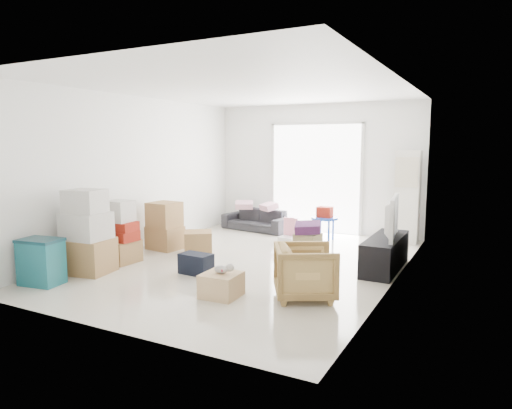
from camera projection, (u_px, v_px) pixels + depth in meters
The scene contains 21 objects.
room_shell at pixel (248, 177), 7.06m from camera, with size 4.98×6.48×3.18m.
sliding_door at pixel (315, 173), 9.69m from camera, with size 2.10×0.04×2.33m.
ac_tower at pixel (407, 197), 8.55m from camera, with size 0.45×0.30×1.75m, color silver.
tv_console at pixel (385, 253), 6.81m from camera, with size 0.44×1.46×0.49m, color black.
television at pixel (386, 233), 6.77m from camera, with size 1.07×0.61×0.14m, color black.
sofa at pixel (257, 216), 9.92m from camera, with size 1.55×0.45×0.61m, color #2B2B31.
pillow_left at pixel (244, 199), 9.98m from camera, with size 0.39×0.31×0.12m, color #BA8897.
pillow_right at pixel (269, 200), 9.70m from camera, with size 0.39×0.31×0.13m, color #BA8897.
armchair at pixel (305, 269), 5.50m from camera, with size 0.70×0.66×0.72m, color tan.
storage_bins at pixel (41, 262), 6.06m from camera, with size 0.59×0.46×0.62m.
box_stack_a at pixel (87, 236), 6.59m from camera, with size 0.75×0.65×1.22m.
box_stack_b at pixel (120, 236), 7.19m from camera, with size 0.55×0.51×0.99m.
box_stack_c at pixel (165, 226), 8.11m from camera, with size 0.61×0.52×0.84m.
loose_box at pixel (198, 242), 7.81m from camera, with size 0.46×0.46×0.38m, color olive.
duffel_bag at pixel (196, 264), 6.58m from camera, with size 0.46×0.28×0.30m, color black.
ottoman at pixel (308, 245), 7.65m from camera, with size 0.37×0.37×0.37m, color olive.
blanket at pixel (308, 230), 7.62m from camera, with size 0.41×0.41×0.14m, color #3E1B44.
kids_table at pixel (325, 216), 8.84m from camera, with size 0.53×0.53×0.66m.
toy_walker at pixel (289, 234), 8.88m from camera, with size 0.36×0.32×0.44m.
wood_crate at pixel (221, 285), 5.59m from camera, with size 0.44×0.44×0.29m, color #DAAB7D.
plush_bunny at pixel (224, 269), 5.56m from camera, with size 0.25×0.15×0.13m.
Camera 1 is at (3.37, -6.19, 1.86)m, focal length 32.00 mm.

